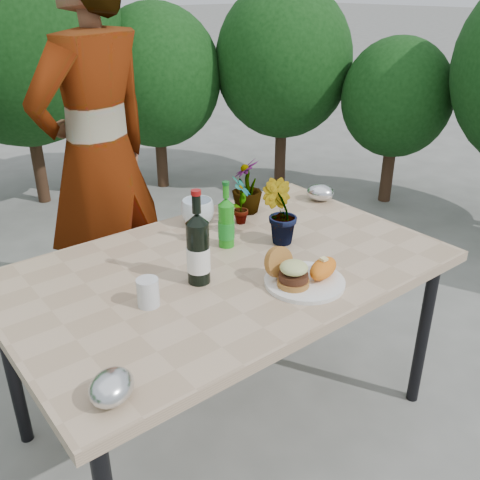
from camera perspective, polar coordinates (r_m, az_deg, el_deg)
ground at (r=2.43m, az=-1.24°, el=-18.37°), size 80.00×80.00×0.00m
patio_table at (r=2.01m, az=-1.42°, el=-4.04°), size 1.60×1.00×0.75m
shrub_hedge at (r=3.41m, az=-15.76°, el=15.58°), size 6.90×5.22×2.33m
dinner_plate at (r=1.87m, az=6.90°, el=-4.45°), size 0.28×0.28×0.01m
burger_stack at (r=1.82m, az=5.33°, el=-3.32°), size 0.11×0.16×0.11m
sweet_potato at (r=1.88m, az=8.86°, el=-3.01°), size 0.17×0.12×0.06m
grilled_veg at (r=1.92m, az=5.35°, el=-2.69°), size 0.08×0.05×0.03m
wine_bottle at (r=1.82m, az=-4.49°, el=-1.02°), size 0.08×0.08×0.34m
sparkling_water at (r=2.08m, az=-1.48°, el=1.82°), size 0.06×0.06×0.27m
plastic_cup at (r=1.74m, az=-9.78°, el=-5.53°), size 0.07×0.07×0.09m
seedling_left at (r=2.28m, az=0.10°, el=4.24°), size 0.13×0.13×0.21m
seedling_mid at (r=2.10m, az=4.25°, el=2.94°), size 0.17×0.18×0.26m
seedling_right at (r=2.39m, az=0.75°, el=5.75°), size 0.19×0.19×0.24m
blue_bowl at (r=2.30m, az=-4.54°, el=3.00°), size 0.16×0.16×0.11m
foil_packet_left at (r=1.41m, az=-13.55°, el=-15.01°), size 0.17×0.17×0.08m
foil_packet_right at (r=2.58m, az=8.55°, el=5.02°), size 0.16×0.17×0.08m
person at (r=2.60m, az=-14.78°, el=8.38°), size 0.80×0.65×1.90m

